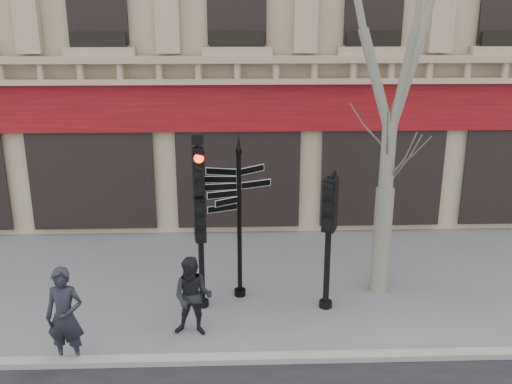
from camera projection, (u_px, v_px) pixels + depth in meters
ground at (241, 321)px, 11.56m from camera, size 80.00×80.00×0.00m
kerb at (241, 359)px, 10.21m from camera, size 80.00×0.25×0.12m
fingerpost at (239, 190)px, 11.91m from camera, size 1.81×1.81×3.64m
traffic_signal_main at (200, 201)px, 11.47m from camera, size 0.46×0.36×3.74m
traffic_signal_secondary at (329, 219)px, 11.54m from camera, size 0.58×0.50×2.86m
pedestrian_a at (65, 317)px, 9.94m from camera, size 0.70×0.49×1.83m
pedestrian_b at (193, 297)px, 10.89m from camera, size 0.85×0.70×1.59m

